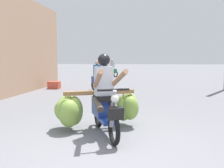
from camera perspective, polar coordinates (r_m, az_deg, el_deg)
The scene contains 5 objects.
ground_plane at distance 4.13m, azimuth -1.55°, elevation -15.32°, with size 120.00×120.00×0.00m, color slate.
motorbike_main_loaded at distance 5.23m, azimuth -3.51°, elevation -5.06°, with size 1.79×1.93×1.58m.
motorbike_distant_ahead_left at distance 19.38m, azimuth -0.03°, elevation 3.13°, with size 0.93×1.43×1.40m.
motorbike_distant_ahead_right at distance 11.28m, azimuth -3.31°, elevation 1.16°, with size 0.97×1.40×1.40m.
produce_crate at distance 12.66m, azimuth -13.01°, elevation -0.23°, with size 0.56×0.40×0.36m, color #CC4C38.
Camera 1 is at (0.62, -3.80, 1.49)m, focal length 40.26 mm.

